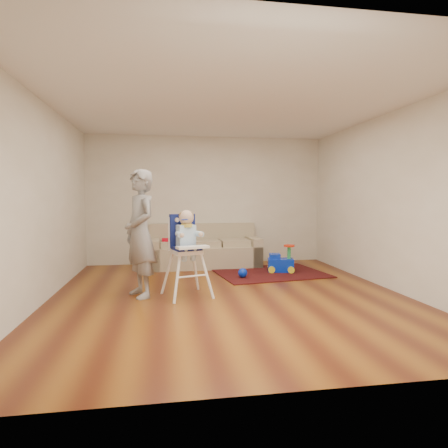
{
  "coord_description": "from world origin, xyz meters",
  "views": [
    {
      "loc": [
        -0.89,
        -5.25,
        1.4
      ],
      "look_at": [
        0.0,
        0.4,
        1.0
      ],
      "focal_mm": 30.0,
      "sensor_mm": 36.0,
      "label": 1
    }
  ],
  "objects": [
    {
      "name": "room_envelope",
      "position": [
        0.0,
        0.53,
        1.88
      ],
      "size": [
        5.04,
        5.52,
        2.72
      ],
      "color": "beige",
      "rests_on": "ground"
    },
    {
      "name": "high_chair",
      "position": [
        -0.6,
        0.02,
        0.6
      ],
      "size": [
        0.71,
        0.71,
        1.24
      ],
      "rotation": [
        0.0,
        0.0,
        0.3
      ],
      "color": "white",
      "rests_on": "ground"
    },
    {
      "name": "ground",
      "position": [
        0.0,
        0.0,
        0.0
      ],
      "size": [
        5.5,
        5.5,
        0.0
      ],
      "primitive_type": "plane",
      "color": "#4C1D0D",
      "rests_on": "ground"
    },
    {
      "name": "ride_on_toy",
      "position": [
        1.25,
        1.47,
        0.27
      ],
      "size": [
        0.53,
        0.43,
        0.51
      ],
      "primitive_type": null,
      "rotation": [
        0.0,
        0.0,
        -0.21
      ],
      "color": "#072AC8",
      "rests_on": "area_rug"
    },
    {
      "name": "sofa",
      "position": [
        -0.1,
        2.3,
        0.43
      ],
      "size": [
        2.24,
        0.95,
        0.86
      ],
      "rotation": [
        0.0,
        0.0,
        0.02
      ],
      "color": "tan",
      "rests_on": "ground"
    },
    {
      "name": "adult",
      "position": [
        -1.24,
        0.12,
        0.9
      ],
      "size": [
        0.67,
        0.78,
        1.8
      ],
      "primitive_type": "imported",
      "rotation": [
        0.0,
        0.0,
        -1.12
      ],
      "color": "gray",
      "rests_on": "ground"
    },
    {
      "name": "area_rug",
      "position": [
        1.03,
        1.41,
        0.01
      ],
      "size": [
        2.12,
        1.72,
        0.02
      ],
      "primitive_type": "cube",
      "rotation": [
        0.0,
        0.0,
        0.15
      ],
      "color": "black",
      "rests_on": "ground"
    },
    {
      "name": "side_table",
      "position": [
        -0.71,
        2.29,
        0.26
      ],
      "size": [
        0.51,
        0.51,
        0.51
      ],
      "primitive_type": null,
      "color": "black",
      "rests_on": "ground"
    },
    {
      "name": "toy_ball",
      "position": [
        0.43,
        1.05,
        0.1
      ],
      "size": [
        0.16,
        0.16,
        0.16
      ],
      "primitive_type": "sphere",
      "color": "#072AC8",
      "rests_on": "area_rug"
    }
  ]
}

